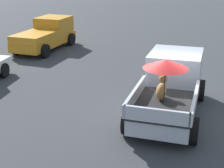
% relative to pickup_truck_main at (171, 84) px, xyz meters
% --- Properties ---
extents(ground_plane, '(80.00, 80.00, 0.00)m').
position_rel_pickup_truck_main_xyz_m(ground_plane, '(-0.42, -0.03, -0.98)').
color(ground_plane, '#2D3033').
extents(pickup_truck_main, '(5.15, 2.49, 2.30)m').
position_rel_pickup_truck_main_xyz_m(pickup_truck_main, '(0.00, 0.00, 0.00)').
color(pickup_truck_main, black).
rests_on(pickup_truck_main, ground).
extents(pickup_truck_far, '(4.81, 2.19, 1.80)m').
position_rel_pickup_truck_main_xyz_m(pickup_truck_far, '(6.45, 8.86, -0.11)').
color(pickup_truck_far, black).
rests_on(pickup_truck_far, ground).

